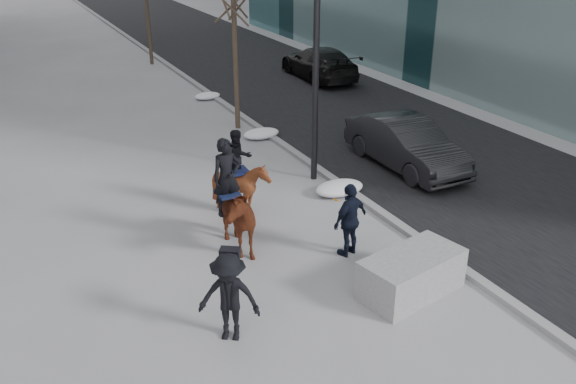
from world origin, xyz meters
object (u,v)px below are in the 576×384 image
planter (411,274)px  mounted_right (240,182)px  car_near (406,144)px  mounted_left (230,210)px

planter → mounted_right: 5.27m
car_near → mounted_left: 7.07m
planter → mounted_right: mounted_right is taller
mounted_left → mounted_right: bearing=60.2°
car_near → mounted_left: bearing=-161.0°
car_near → mounted_right: 5.80m
mounted_right → planter: bearing=-71.2°
planter → mounted_right: bearing=108.8°
planter → mounted_left: bearing=128.0°
mounted_right → car_near: bearing=6.8°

